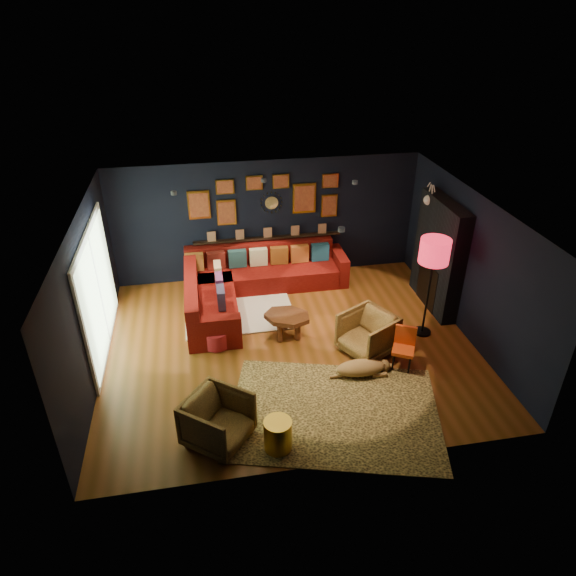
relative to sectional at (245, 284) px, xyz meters
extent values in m
plane|color=brown|center=(0.61, -1.81, -0.32)|extent=(6.50, 6.50, 0.00)
plane|color=black|center=(0.61, 0.94, 0.98)|extent=(6.50, 0.00, 6.50)
plane|color=black|center=(0.61, -4.56, 0.98)|extent=(6.50, 0.00, 6.50)
plane|color=black|center=(-2.64, -1.81, 0.98)|extent=(0.00, 5.50, 5.50)
plane|color=black|center=(3.86, -1.81, 0.98)|extent=(0.00, 5.50, 5.50)
plane|color=silver|center=(0.61, -1.81, 2.28)|extent=(6.50, 6.50, 0.00)
cube|color=maroon|center=(0.41, 0.44, -0.11)|extent=(3.20, 0.95, 0.42)
cube|color=maroon|center=(0.41, 0.80, 0.31)|extent=(3.20, 0.24, 0.46)
cube|color=maroon|center=(2.11, 0.44, 0.00)|extent=(0.22, 0.95, 0.64)
cube|color=maroon|center=(-0.71, -0.66, -0.11)|extent=(0.95, 2.20, 0.42)
cube|color=maroon|center=(-1.07, -0.66, 0.31)|extent=(0.24, 2.20, 0.46)
cube|color=maroon|center=(-0.71, -1.66, 0.00)|extent=(0.95, 0.22, 0.64)
cube|color=orange|center=(-0.99, 0.59, 0.30)|extent=(0.38, 0.14, 0.38)
cube|color=maroon|center=(-0.54, 0.59, 0.30)|extent=(0.38, 0.14, 0.38)
cube|color=#255058|center=(-0.09, 0.59, 0.30)|extent=(0.38, 0.14, 0.38)
cube|color=beige|center=(0.36, 0.59, 0.30)|extent=(0.38, 0.14, 0.38)
cube|color=brown|center=(0.81, 0.59, 0.30)|extent=(0.38, 0.14, 0.38)
cube|color=#B76027|center=(1.26, 0.59, 0.30)|extent=(0.38, 0.14, 0.38)
cube|color=navy|center=(1.71, 0.59, 0.30)|extent=(0.38, 0.14, 0.38)
cube|color=tan|center=(-0.53, 0.04, 0.30)|extent=(0.14, 0.38, 0.38)
cube|color=#5C2758|center=(-0.53, -0.46, 0.30)|extent=(0.14, 0.38, 0.38)
cube|color=#332E4E|center=(-0.53, -0.96, 0.30)|extent=(0.14, 0.38, 0.38)
cube|color=black|center=(0.61, 0.87, 0.60)|extent=(3.20, 0.12, 0.04)
cube|color=gold|center=(-0.79, 0.91, 1.43)|extent=(0.45, 0.03, 0.60)
cube|color=#A75429|center=(-0.79, 0.89, 1.43)|extent=(0.38, 0.01, 0.51)
cube|color=gold|center=(-0.24, 0.91, 1.23)|extent=(0.40, 0.03, 0.55)
cube|color=#A75429|center=(-0.24, 0.89, 1.23)|extent=(0.34, 0.01, 0.47)
cube|color=gold|center=(-0.24, 0.91, 1.78)|extent=(0.38, 0.03, 0.30)
cube|color=#A75429|center=(-0.24, 0.89, 1.78)|extent=(0.32, 0.01, 0.25)
cube|color=gold|center=(1.41, 0.91, 1.43)|extent=(0.50, 0.03, 0.65)
cube|color=#A75429|center=(1.41, 0.89, 1.43)|extent=(0.42, 0.01, 0.55)
cube|color=gold|center=(1.96, 0.91, 1.23)|extent=(0.35, 0.03, 0.50)
cube|color=#A75429|center=(1.96, 0.89, 1.23)|extent=(0.30, 0.01, 0.42)
cube|color=gold|center=(1.96, 0.91, 1.78)|extent=(0.35, 0.03, 0.30)
cube|color=#A75429|center=(1.96, 0.89, 1.78)|extent=(0.30, 0.01, 0.25)
cube|color=gold|center=(0.36, 0.91, 1.83)|extent=(0.35, 0.03, 0.30)
cube|color=#A75429|center=(0.36, 0.89, 1.83)|extent=(0.30, 0.01, 0.25)
cube|color=gold|center=(0.91, 0.91, 1.83)|extent=(0.35, 0.03, 0.30)
cube|color=#A75429|center=(0.91, 0.89, 1.83)|extent=(0.30, 0.01, 0.25)
cylinder|color=silver|center=(0.71, 0.91, 1.38)|extent=(0.28, 0.03, 0.28)
cone|color=gold|center=(0.93, 0.91, 1.38)|extent=(0.03, 0.16, 0.03)
cone|color=gold|center=(0.92, 0.91, 1.46)|extent=(0.04, 0.16, 0.04)
cone|color=gold|center=(0.87, 0.91, 1.53)|extent=(0.04, 0.16, 0.04)
cone|color=gold|center=(0.80, 0.91, 1.58)|extent=(0.04, 0.16, 0.04)
cone|color=gold|center=(0.71, 0.91, 1.60)|extent=(0.03, 0.16, 0.03)
cone|color=gold|center=(0.63, 0.91, 1.58)|extent=(0.04, 0.16, 0.04)
cone|color=gold|center=(0.56, 0.91, 1.53)|extent=(0.04, 0.16, 0.04)
cone|color=gold|center=(0.51, 0.91, 1.46)|extent=(0.04, 0.16, 0.04)
cone|color=gold|center=(0.49, 0.91, 1.38)|extent=(0.03, 0.16, 0.03)
cone|color=gold|center=(0.51, 0.91, 1.29)|extent=(0.04, 0.16, 0.04)
cone|color=gold|center=(0.56, 0.91, 1.22)|extent=(0.04, 0.16, 0.04)
cone|color=gold|center=(0.63, 0.91, 1.17)|extent=(0.04, 0.16, 0.04)
cone|color=gold|center=(0.71, 0.91, 1.16)|extent=(0.03, 0.16, 0.03)
cone|color=gold|center=(0.80, 0.91, 1.17)|extent=(0.04, 0.16, 0.04)
cone|color=gold|center=(0.87, 0.91, 1.22)|extent=(0.04, 0.16, 0.04)
cone|color=gold|center=(0.92, 0.91, 1.29)|extent=(0.04, 0.16, 0.04)
cube|color=black|center=(3.71, -0.91, 0.78)|extent=(0.30, 1.60, 2.20)
cube|color=black|center=(3.65, -0.91, 0.13)|extent=(0.20, 0.80, 0.90)
cone|color=white|center=(3.80, -0.41, 1.73)|extent=(0.35, 0.28, 0.28)
sphere|color=white|center=(3.58, -0.41, 1.73)|extent=(0.20, 0.20, 0.20)
cylinder|color=white|center=(3.60, -0.47, 1.90)|extent=(0.02, 0.10, 0.28)
cylinder|color=white|center=(3.60, -0.35, 1.90)|extent=(0.02, 0.10, 0.28)
cube|color=white|center=(-2.61, -1.21, 0.78)|extent=(0.04, 2.80, 2.20)
cube|color=beige|center=(-2.58, -1.21, 0.78)|extent=(0.01, 2.60, 2.00)
cube|color=white|center=(-2.58, -1.21, 0.78)|extent=(0.02, 0.06, 2.00)
cylinder|color=black|center=(-1.19, -0.61, 2.24)|extent=(0.10, 0.10, 0.06)
cylinder|color=black|center=(0.41, -0.21, 2.24)|extent=(0.10, 0.10, 0.06)
cylinder|color=black|center=(2.01, -0.61, 2.24)|extent=(0.10, 0.10, 0.06)
cylinder|color=black|center=(1.21, -2.61, 2.24)|extent=(0.10, 0.10, 0.06)
cube|color=silver|center=(-0.19, -0.57, -0.31)|extent=(2.15, 1.58, 0.03)
cube|color=tan|center=(0.96, -3.61, -0.31)|extent=(3.60, 2.97, 0.02)
cylinder|color=#552B16|center=(0.45, -1.67, -0.12)|extent=(0.11, 0.11, 0.35)
cylinder|color=#552B16|center=(0.78, -1.67, -0.12)|extent=(0.11, 0.11, 0.35)
cylinder|color=#552B16|center=(0.62, -1.29, -0.12)|extent=(0.11, 0.11, 0.35)
cylinder|color=#A41B23|center=(-0.69, -1.61, -0.14)|extent=(0.47, 0.47, 0.31)
imported|color=gold|center=(-0.78, -3.86, 0.09)|extent=(1.09, 1.09, 0.83)
imported|color=gold|center=(1.90, -2.23, 0.10)|extent=(1.06, 1.08, 0.84)
cylinder|color=gold|center=(0.01, -4.15, -0.08)|extent=(0.39, 0.39, 0.49)
cylinder|color=black|center=(2.17, -2.83, -0.14)|extent=(0.03, 0.03, 0.37)
cylinder|color=black|center=(2.40, -2.95, -0.14)|extent=(0.03, 0.03, 0.37)
cylinder|color=black|center=(2.29, -2.59, -0.14)|extent=(0.03, 0.03, 0.37)
cylinder|color=black|center=(2.53, -2.72, -0.14)|extent=(0.03, 0.03, 0.37)
cube|color=#D04012|center=(2.35, -2.77, 0.05)|extent=(0.48, 0.48, 0.06)
cube|color=#D04012|center=(2.42, -2.64, 0.25)|extent=(0.34, 0.21, 0.35)
cylinder|color=black|center=(3.11, -1.86, -0.30)|extent=(0.32, 0.32, 0.04)
cylinder|color=black|center=(3.11, -1.86, 0.49)|extent=(0.04, 0.04, 1.54)
cylinder|color=red|center=(3.11, -1.86, 1.37)|extent=(0.52, 0.52, 0.43)
camera|label=1|loc=(-0.75, -9.18, 5.20)|focal=32.00mm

